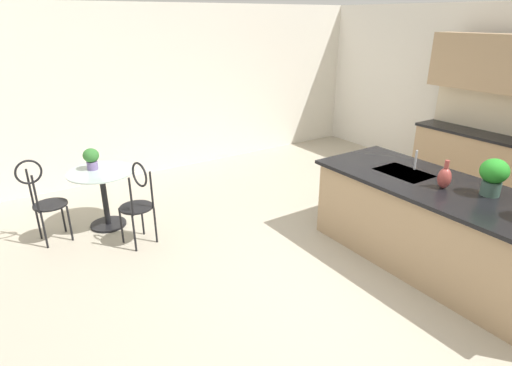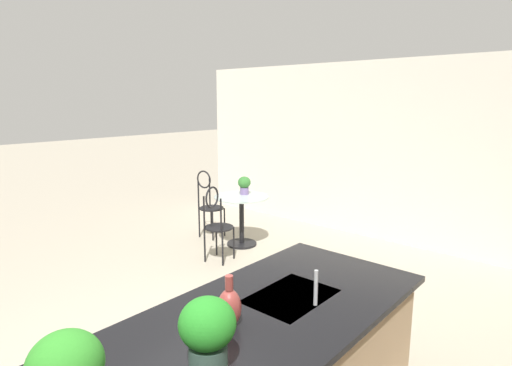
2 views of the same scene
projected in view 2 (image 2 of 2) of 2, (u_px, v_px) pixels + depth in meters
name	position (u px, v px, depth m)	size (l,w,h in m)	color
wall_left_window	(408.00, 154.00, 6.04)	(0.12, 7.80, 2.70)	silver
bistro_table	(242.00, 216.00, 6.15)	(0.80, 0.80, 0.74)	black
chair_near_window	(209.00, 201.00, 6.54)	(0.41, 0.50, 1.04)	black
chair_by_island	(217.00, 220.00, 5.47)	(0.51, 0.46, 1.04)	black
sink_faucet	(316.00, 288.00, 2.47)	(0.02, 0.02, 0.22)	#B2B5BA
potted_plant_on_table	(244.00, 184.00, 6.19)	(0.19, 0.19, 0.27)	#7A669E
potted_plant_counter_near	(208.00, 331.00, 1.83)	(0.25, 0.25, 0.36)	#385147
vase_on_counter	(229.00, 307.00, 2.24)	(0.13, 0.13, 0.29)	#993D38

